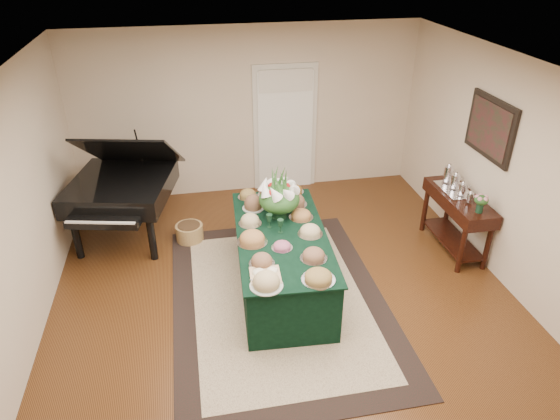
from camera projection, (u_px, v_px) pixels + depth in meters
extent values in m
plane|color=black|center=(285.00, 297.00, 6.05)|extent=(6.00, 6.00, 0.00)
cube|color=black|center=(279.00, 300.00, 5.99)|extent=(2.51, 3.51, 0.01)
cube|color=beige|center=(279.00, 300.00, 5.99)|extent=(2.00, 3.01, 0.01)
cube|color=beige|center=(285.00, 128.00, 8.18)|extent=(1.05, 0.04, 2.10)
cube|color=white|center=(285.00, 132.00, 8.19)|extent=(0.90, 0.06, 2.00)
cube|color=black|center=(281.00, 261.00, 6.05)|extent=(1.12, 2.21, 0.76)
cube|color=black|center=(282.00, 234.00, 5.87)|extent=(1.18, 2.28, 0.02)
cylinder|color=silver|center=(248.00, 197.00, 6.65)|extent=(0.27, 0.27, 0.01)
ellipsoid|color=olive|center=(248.00, 194.00, 6.63)|extent=(0.22, 0.22, 0.08)
cylinder|color=silver|center=(295.00, 204.00, 6.47)|extent=(0.32, 0.32, 0.01)
ellipsoid|color=brown|center=(295.00, 200.00, 6.44)|extent=(0.26, 0.26, 0.11)
cylinder|color=silver|center=(269.00, 195.00, 6.71)|extent=(0.31, 0.31, 0.01)
ellipsoid|color=brown|center=(269.00, 192.00, 6.69)|extent=(0.25, 0.25, 0.08)
cylinder|color=silver|center=(294.00, 192.00, 6.78)|extent=(0.27, 0.27, 0.01)
ellipsoid|color=brown|center=(294.00, 189.00, 6.76)|extent=(0.22, 0.22, 0.07)
cylinder|color=silver|center=(301.00, 217.00, 6.18)|extent=(0.30, 0.30, 0.01)
ellipsoid|color=#B1773F|center=(301.00, 214.00, 6.16)|extent=(0.25, 0.25, 0.07)
cylinder|color=#AEB7AD|center=(253.00, 208.00, 6.39)|extent=(0.28, 0.28, 0.01)
ellipsoid|color=brown|center=(253.00, 203.00, 6.35)|extent=(0.23, 0.23, 0.14)
cylinder|color=silver|center=(318.00, 280.00, 5.08)|extent=(0.35, 0.35, 0.01)
ellipsoid|color=olive|center=(318.00, 276.00, 5.06)|extent=(0.29, 0.29, 0.08)
cylinder|color=silver|center=(252.00, 242.00, 5.69)|extent=(0.35, 0.35, 0.01)
ellipsoid|color=#B1773F|center=(252.00, 238.00, 5.67)|extent=(0.29, 0.29, 0.10)
cylinder|color=silver|center=(250.00, 224.00, 6.05)|extent=(0.28, 0.28, 0.01)
ellipsoid|color=#D5BC85|center=(250.00, 220.00, 6.02)|extent=(0.23, 0.23, 0.09)
cylinder|color=#AEB7AD|center=(266.00, 286.00, 4.99)|extent=(0.34, 0.34, 0.01)
ellipsoid|color=#D5BC85|center=(266.00, 281.00, 4.96)|extent=(0.28, 0.28, 0.11)
cylinder|color=silver|center=(310.00, 234.00, 5.84)|extent=(0.30, 0.30, 0.01)
ellipsoid|color=#D5BC85|center=(310.00, 230.00, 5.82)|extent=(0.24, 0.24, 0.09)
cylinder|color=silver|center=(262.00, 264.00, 5.32)|extent=(0.28, 0.28, 0.01)
ellipsoid|color=brown|center=(262.00, 260.00, 5.30)|extent=(0.23, 0.23, 0.09)
cylinder|color=silver|center=(282.00, 248.00, 5.59)|extent=(0.24, 0.24, 0.01)
ellipsoid|color=#B65B7B|center=(282.00, 245.00, 5.57)|extent=(0.20, 0.20, 0.05)
cylinder|color=silver|center=(314.00, 258.00, 5.41)|extent=(0.30, 0.30, 0.01)
ellipsoid|color=brown|center=(314.00, 254.00, 5.39)|extent=(0.24, 0.24, 0.09)
cube|color=tan|center=(265.00, 275.00, 5.13)|extent=(0.33, 0.33, 0.02)
ellipsoid|color=beige|center=(259.00, 270.00, 5.14)|extent=(0.14, 0.14, 0.08)
ellipsoid|color=beige|center=(272.00, 268.00, 5.17)|extent=(0.12, 0.12, 0.07)
cube|color=orange|center=(271.00, 277.00, 5.05)|extent=(0.11, 0.09, 0.05)
cylinder|color=#13301D|center=(279.00, 209.00, 6.17)|extent=(0.20, 0.20, 0.20)
ellipsoid|color=#265221|center=(279.00, 199.00, 6.10)|extent=(0.50, 0.50, 0.33)
cylinder|color=black|center=(76.00, 237.00, 6.64)|extent=(0.10, 0.10, 0.65)
cylinder|color=black|center=(152.00, 238.00, 6.61)|extent=(0.10, 0.10, 0.65)
cylinder|color=black|center=(139.00, 197.00, 7.63)|extent=(0.10, 0.10, 0.65)
cube|color=black|center=(122.00, 188.00, 6.88)|extent=(1.57, 1.64, 0.28)
cube|color=black|center=(103.00, 222.00, 6.24)|extent=(0.95, 0.42, 0.10)
cube|color=black|center=(130.00, 151.00, 6.77)|extent=(1.43, 1.25, 0.71)
cylinder|color=olive|center=(190.00, 233.00, 7.11)|extent=(0.39, 0.39, 0.24)
cylinder|color=black|center=(461.00, 251.00, 6.35)|extent=(0.07, 0.07, 0.65)
cylinder|color=black|center=(487.00, 248.00, 6.41)|extent=(0.07, 0.07, 0.65)
cylinder|color=black|center=(425.00, 211.00, 7.26)|extent=(0.07, 0.07, 0.65)
cylinder|color=black|center=(448.00, 208.00, 7.32)|extent=(0.07, 0.07, 0.65)
cube|color=black|center=(459.00, 202.00, 6.63)|extent=(0.45, 1.26, 0.18)
cube|color=black|center=(452.00, 239.00, 6.92)|extent=(0.38, 1.11, 0.03)
cube|color=silver|center=(454.00, 189.00, 6.73)|extent=(0.34, 0.58, 0.02)
cylinder|color=#13301D|center=(480.00, 208.00, 6.17)|extent=(0.09, 0.09, 0.13)
ellipsoid|color=pink|center=(482.00, 199.00, 6.11)|extent=(0.19, 0.19, 0.13)
cube|color=black|center=(491.00, 128.00, 6.17)|extent=(0.04, 0.95, 0.75)
cube|color=#4F151F|center=(489.00, 128.00, 6.17)|extent=(0.01, 0.82, 0.62)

